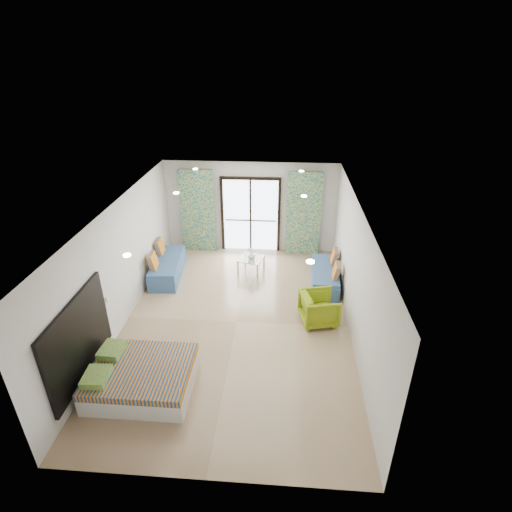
# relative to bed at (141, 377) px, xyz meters

# --- Properties ---
(floor) EXTENTS (5.00, 7.50, 0.01)m
(floor) POSITION_rel_bed_xyz_m (1.47, 2.10, -0.26)
(floor) COLOR #927557
(floor) RESTS_ON ground
(ceiling) EXTENTS (5.00, 7.50, 0.01)m
(ceiling) POSITION_rel_bed_xyz_m (1.47, 2.10, 2.44)
(ceiling) COLOR silver
(ceiling) RESTS_ON ground
(wall_back) EXTENTS (5.00, 0.01, 2.70)m
(wall_back) POSITION_rel_bed_xyz_m (1.47, 5.85, 1.09)
(wall_back) COLOR silver
(wall_back) RESTS_ON ground
(wall_front) EXTENTS (5.00, 0.01, 2.70)m
(wall_front) POSITION_rel_bed_xyz_m (1.47, -1.65, 1.09)
(wall_front) COLOR silver
(wall_front) RESTS_ON ground
(wall_left) EXTENTS (0.01, 7.50, 2.70)m
(wall_left) POSITION_rel_bed_xyz_m (-1.03, 2.10, 1.09)
(wall_left) COLOR silver
(wall_left) RESTS_ON ground
(wall_right) EXTENTS (0.01, 7.50, 2.70)m
(wall_right) POSITION_rel_bed_xyz_m (3.97, 2.10, 1.09)
(wall_right) COLOR silver
(wall_right) RESTS_ON ground
(balcony_door) EXTENTS (1.76, 0.08, 2.28)m
(balcony_door) POSITION_rel_bed_xyz_m (1.47, 5.82, 1.00)
(balcony_door) COLOR black
(balcony_door) RESTS_ON floor
(balcony_rail) EXTENTS (1.52, 0.03, 0.04)m
(balcony_rail) POSITION_rel_bed_xyz_m (1.47, 5.83, 0.69)
(balcony_rail) COLOR #595451
(balcony_rail) RESTS_ON balcony_door
(curtain_left) EXTENTS (1.00, 0.10, 2.50)m
(curtain_left) POSITION_rel_bed_xyz_m (-0.08, 5.67, 0.99)
(curtain_left) COLOR silver
(curtain_left) RESTS_ON floor
(curtain_right) EXTENTS (1.00, 0.10, 2.50)m
(curtain_right) POSITION_rel_bed_xyz_m (3.02, 5.67, 0.99)
(curtain_right) COLOR silver
(curtain_right) RESTS_ON floor
(downlight_a) EXTENTS (0.12, 0.12, 0.02)m
(downlight_a) POSITION_rel_bed_xyz_m (0.07, 0.10, 2.41)
(downlight_a) COLOR #FFE0B2
(downlight_a) RESTS_ON ceiling
(downlight_b) EXTENTS (0.12, 0.12, 0.02)m
(downlight_b) POSITION_rel_bed_xyz_m (2.87, 0.10, 2.41)
(downlight_b) COLOR #FFE0B2
(downlight_b) RESTS_ON ceiling
(downlight_c) EXTENTS (0.12, 0.12, 0.02)m
(downlight_c) POSITION_rel_bed_xyz_m (0.07, 3.10, 2.41)
(downlight_c) COLOR #FFE0B2
(downlight_c) RESTS_ON ceiling
(downlight_d) EXTENTS (0.12, 0.12, 0.02)m
(downlight_d) POSITION_rel_bed_xyz_m (2.87, 3.10, 2.41)
(downlight_d) COLOR #FFE0B2
(downlight_d) RESTS_ON ceiling
(downlight_e) EXTENTS (0.12, 0.12, 0.02)m
(downlight_e) POSITION_rel_bed_xyz_m (0.07, 5.10, 2.41)
(downlight_e) COLOR #FFE0B2
(downlight_e) RESTS_ON ceiling
(downlight_f) EXTENTS (0.12, 0.12, 0.02)m
(downlight_f) POSITION_rel_bed_xyz_m (2.87, 5.10, 2.41)
(downlight_f) COLOR #FFE0B2
(downlight_f) RESTS_ON ceiling
(headboard) EXTENTS (0.06, 2.10, 1.50)m
(headboard) POSITION_rel_bed_xyz_m (-0.99, -0.00, 0.79)
(headboard) COLOR black
(headboard) RESTS_ON floor
(switch_plate) EXTENTS (0.02, 0.10, 0.10)m
(switch_plate) POSITION_rel_bed_xyz_m (-1.00, 1.25, 0.79)
(switch_plate) COLOR silver
(switch_plate) RESTS_ON wall_left
(bed) EXTENTS (1.79, 1.46, 0.62)m
(bed) POSITION_rel_bed_xyz_m (0.00, 0.00, 0.00)
(bed) COLOR silver
(bed) RESTS_ON floor
(daybed_left) EXTENTS (0.86, 1.86, 0.89)m
(daybed_left) POSITION_rel_bed_xyz_m (-0.64, 4.02, 0.02)
(daybed_left) COLOR #3A5A8A
(daybed_left) RESTS_ON floor
(daybed_right) EXTENTS (0.73, 1.72, 0.84)m
(daybed_right) POSITION_rel_bed_xyz_m (3.59, 3.89, 0.00)
(daybed_right) COLOR #3A5A8A
(daybed_right) RESTS_ON floor
(coffee_table) EXTENTS (0.79, 0.79, 0.74)m
(coffee_table) POSITION_rel_bed_xyz_m (1.61, 4.42, 0.12)
(coffee_table) COLOR silver
(coffee_table) RESTS_ON floor
(vase) EXTENTS (0.26, 0.27, 0.21)m
(vase) POSITION_rel_bed_xyz_m (1.62, 4.36, 0.27)
(vase) COLOR white
(vase) RESTS_ON coffee_table
(armchair) EXTENTS (0.86, 0.90, 0.79)m
(armchair) POSITION_rel_bed_xyz_m (3.31, 2.25, 0.14)
(armchair) COLOR olive
(armchair) RESTS_ON floor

